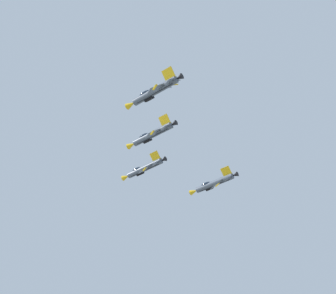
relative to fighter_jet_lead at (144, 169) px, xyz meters
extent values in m
cylinder|color=#4C5666|center=(0.18, -0.22, 0.00)|extent=(8.90, 10.37, 1.70)
cube|color=#232833|center=(0.43, -0.01, -0.34)|extent=(7.39, 8.64, 1.29)
cone|color=yellow|center=(-4.34, 5.32, 0.00)|extent=(2.73, 2.85, 1.56)
cone|color=black|center=(4.45, -5.45, 0.00)|extent=(2.07, 2.10, 1.36)
ellipsoid|color=#192333|center=(-1.83, 1.55, 0.45)|extent=(3.23, 3.46, 1.56)
cube|color=black|center=(-0.75, 1.81, -0.58)|extent=(2.46, 2.57, 1.37)
cube|color=#4C5666|center=(-0.14, -2.69, -1.88)|extent=(3.46, 2.48, 3.07)
cube|color=yellow|center=(-0.60, -4.51, -3.35)|extent=(0.87, 1.68, 0.56)
cube|color=#4C5666|center=(2.76, -0.33, 1.76)|extent=(2.97, 3.64, 3.07)
cube|color=yellow|center=(4.63, -0.24, 3.22)|extent=(1.69, 1.14, 0.56)
cube|color=#4C5666|center=(2.56, -4.86, -1.07)|extent=(2.12, 2.12, 1.65)
cube|color=#4C5666|center=(4.25, -3.48, 1.06)|extent=(2.30, 2.30, 1.65)
cube|color=yellow|center=(2.24, -4.73, 1.29)|extent=(3.16, 3.25, 2.00)
cylinder|color=#4C5666|center=(-0.88, -17.01, -1.10)|extent=(8.90, 10.37, 1.70)
cube|color=#232833|center=(-0.65, -16.82, -1.45)|extent=(7.42, 8.67, 1.25)
cone|color=yellow|center=(-5.40, -11.47, -1.10)|extent=(2.73, 2.85, 1.56)
cone|color=black|center=(3.38, -22.24, -1.10)|extent=(2.07, 2.10, 1.36)
ellipsoid|color=#192333|center=(-2.88, -15.23, -0.62)|extent=(3.23, 3.46, 1.55)
cube|color=black|center=(-1.84, -15.01, -1.71)|extent=(2.46, 2.58, 1.35)
cube|color=#4C5666|center=(-1.28, -19.56, -2.87)|extent=(3.61, 2.51, 2.90)
cube|color=yellow|center=(-1.81, -21.43, -4.24)|extent=(0.88, 1.68, 0.55)
cube|color=#4C5666|center=(1.77, -17.06, 0.54)|extent=(3.03, 3.79, 2.90)
cube|color=yellow|center=(3.71, -16.92, 1.92)|extent=(1.70, 1.15, 0.55)
cube|color=#4C5666|center=(1.45, -21.70, -2.10)|extent=(2.19, 2.15, 1.56)
cube|color=#4C5666|center=(3.23, -20.24, -0.10)|extent=(2.34, 2.37, 1.56)
cube|color=yellow|center=(1.23, -21.48, 0.27)|extent=(3.08, 3.19, 2.10)
cylinder|color=#4C5666|center=(19.97, -2.59, -3.68)|extent=(8.90, 10.37, 1.70)
cube|color=#232833|center=(20.22, -2.38, -4.01)|extent=(7.38, 8.63, 1.31)
cone|color=yellow|center=(15.45, 2.95, -3.68)|extent=(2.73, 2.85, 1.56)
cone|color=black|center=(24.23, -7.82, -3.68)|extent=(2.07, 2.10, 1.36)
ellipsoid|color=#192333|center=(17.95, -0.83, -3.23)|extent=(3.23, 3.46, 1.56)
cube|color=black|center=(19.05, -0.56, -4.25)|extent=(2.45, 2.57, 1.37)
cube|color=#4C5666|center=(19.67, -5.05, -5.60)|extent=(3.41, 2.47, 3.12)
cube|color=yellow|center=(19.23, -6.85, -7.09)|extent=(0.86, 1.68, 0.57)
cube|color=#4C5666|center=(22.52, -2.72, -1.89)|extent=(2.95, 3.60, 3.12)
cube|color=yellow|center=(24.38, -2.65, -0.40)|extent=(1.69, 1.14, 0.57)
cube|color=#4C5666|center=(22.36, -7.22, -4.77)|extent=(2.09, 2.12, 1.67)
cube|color=#4C5666|center=(24.02, -5.87, -2.60)|extent=(2.29, 2.28, 1.67)
cube|color=yellow|center=(22.01, -7.12, -2.41)|extent=(3.18, 3.27, 1.97)
cylinder|color=#4C5666|center=(-3.75, -34.06, -2.69)|extent=(8.90, 10.37, 1.70)
cube|color=#232833|center=(-3.51, -33.86, -3.04)|extent=(7.41, 8.66, 1.27)
cone|color=yellow|center=(-8.27, -28.52, -2.69)|extent=(2.73, 2.85, 1.56)
cone|color=black|center=(0.52, -39.29, -2.69)|extent=(2.07, 2.10, 1.36)
ellipsoid|color=#192333|center=(-5.75, -32.29, -2.22)|extent=(3.23, 3.46, 1.55)
cube|color=black|center=(-4.69, -32.04, -3.29)|extent=(2.46, 2.58, 1.36)
cube|color=#4C5666|center=(-4.12, -36.58, -4.51)|extent=(3.56, 2.50, 2.97)
cube|color=yellow|center=(-4.62, -38.43, -5.92)|extent=(0.88, 1.68, 0.55)
cube|color=#4C5666|center=(-1.12, -34.13, -1.01)|extent=(3.01, 3.73, 2.97)
cube|color=yellow|center=(0.79, -34.01, 0.40)|extent=(1.69, 1.15, 0.55)
cube|color=#4C5666|center=(-1.40, -38.73, -3.72)|extent=(2.16, 2.14, 1.59)
cube|color=#4C5666|center=(0.35, -37.30, -1.67)|extent=(2.33, 2.34, 1.59)
cube|color=yellow|center=(-1.66, -38.55, -1.35)|extent=(3.11, 3.21, 2.06)
camera|label=1|loc=(-17.65, -108.02, -76.59)|focal=50.09mm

